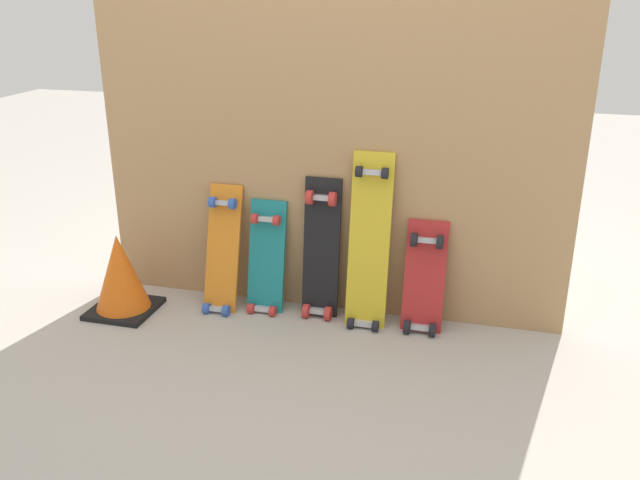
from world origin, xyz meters
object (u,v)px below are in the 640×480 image
traffic_cone (120,274)px  skateboard_black (321,255)px  skateboard_orange (222,256)px  skateboard_yellow (369,249)px  skateboard_teal (266,264)px  skateboard_red (424,284)px

traffic_cone → skateboard_black: bearing=14.0°
skateboard_orange → skateboard_yellow: (0.72, 0.02, 0.10)m
skateboard_teal → skateboard_yellow: 0.52m
skateboard_orange → skateboard_yellow: 0.73m
skateboard_orange → skateboard_red: 0.98m
skateboard_red → traffic_cone: (-1.43, -0.21, -0.02)m
skateboard_teal → skateboard_yellow: bearing=-1.1°
skateboard_orange → skateboard_red: bearing=1.5°
skateboard_teal → skateboard_yellow: skateboard_yellow is taller
skateboard_yellow → skateboard_red: skateboard_yellow is taller
skateboard_teal → skateboard_black: skateboard_black is taller
skateboard_teal → traffic_cone: skateboard_teal is taller
skateboard_teal → traffic_cone: (-0.67, -0.22, -0.04)m
skateboard_orange → traffic_cone: skateboard_orange is taller
skateboard_black → traffic_cone: skateboard_black is taller
traffic_cone → skateboard_red: bearing=8.5°
skateboard_black → skateboard_yellow: (0.23, -0.02, 0.06)m
skateboard_red → traffic_cone: 1.45m
skateboard_orange → skateboard_teal: skateboard_orange is taller
skateboard_teal → skateboard_yellow: size_ratio=0.70×
skateboard_yellow → skateboard_black: bearing=174.1°
skateboard_red → skateboard_yellow: bearing=-179.4°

